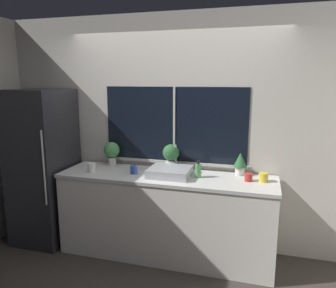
{
  "coord_description": "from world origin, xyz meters",
  "views": [
    {
      "loc": [
        0.98,
        -2.98,
        1.96
      ],
      "look_at": [
        0.02,
        0.31,
        1.28
      ],
      "focal_mm": 35.0,
      "sensor_mm": 36.0,
      "label": 1
    }
  ],
  "objects_px": {
    "mug_white": "(92,168)",
    "mug_yellow": "(263,177)",
    "sink": "(170,172)",
    "mug_blue": "(134,170)",
    "potted_plant_left": "(112,151)",
    "potted_plant_center": "(171,155)",
    "potted_plant_right": "(240,162)",
    "soap_bottle": "(198,170)",
    "refrigerator": "(44,166)",
    "mug_red": "(248,177)"
  },
  "relations": [
    {
      "from": "mug_white",
      "to": "mug_yellow",
      "type": "bearing_deg",
      "value": 4.91
    },
    {
      "from": "mug_white",
      "to": "sink",
      "type": "bearing_deg",
      "value": 6.44
    },
    {
      "from": "mug_white",
      "to": "mug_blue",
      "type": "height_order",
      "value": "mug_white"
    },
    {
      "from": "potted_plant_left",
      "to": "potted_plant_center",
      "type": "bearing_deg",
      "value": 0.0
    },
    {
      "from": "potted_plant_right",
      "to": "potted_plant_center",
      "type": "bearing_deg",
      "value": 180.0
    },
    {
      "from": "sink",
      "to": "soap_bottle",
      "type": "bearing_deg",
      "value": 4.42
    },
    {
      "from": "sink",
      "to": "mug_white",
      "type": "height_order",
      "value": "sink"
    },
    {
      "from": "refrigerator",
      "to": "mug_white",
      "type": "relative_size",
      "value": 18.45
    },
    {
      "from": "soap_bottle",
      "to": "mug_yellow",
      "type": "xyz_separation_m",
      "value": [
        0.67,
        0.04,
        -0.03
      ]
    },
    {
      "from": "potted_plant_center",
      "to": "mug_blue",
      "type": "relative_size",
      "value": 3.34
    },
    {
      "from": "sink",
      "to": "mug_blue",
      "type": "xyz_separation_m",
      "value": [
        -0.41,
        -0.04,
        -0.0
      ]
    },
    {
      "from": "soap_bottle",
      "to": "mug_red",
      "type": "bearing_deg",
      "value": 1.58
    },
    {
      "from": "mug_red",
      "to": "refrigerator",
      "type": "bearing_deg",
      "value": -178.54
    },
    {
      "from": "potted_plant_left",
      "to": "mug_blue",
      "type": "distance_m",
      "value": 0.5
    },
    {
      "from": "potted_plant_center",
      "to": "potted_plant_right",
      "type": "distance_m",
      "value": 0.78
    },
    {
      "from": "potted_plant_left",
      "to": "mug_yellow",
      "type": "xyz_separation_m",
      "value": [
        1.78,
        -0.18,
        -0.13
      ]
    },
    {
      "from": "potted_plant_center",
      "to": "soap_bottle",
      "type": "height_order",
      "value": "potted_plant_center"
    },
    {
      "from": "potted_plant_left",
      "to": "potted_plant_center",
      "type": "xyz_separation_m",
      "value": [
        0.75,
        0.0,
        0.0
      ]
    },
    {
      "from": "refrigerator",
      "to": "potted_plant_right",
      "type": "relative_size",
      "value": 7.39
    },
    {
      "from": "mug_white",
      "to": "refrigerator",
      "type": "bearing_deg",
      "value": 173.64
    },
    {
      "from": "potted_plant_center",
      "to": "mug_yellow",
      "type": "height_order",
      "value": "potted_plant_center"
    },
    {
      "from": "sink",
      "to": "potted_plant_right",
      "type": "bearing_deg",
      "value": 18.35
    },
    {
      "from": "mug_yellow",
      "to": "mug_red",
      "type": "xyz_separation_m",
      "value": [
        -0.15,
        -0.02,
        -0.01
      ]
    },
    {
      "from": "mug_red",
      "to": "mug_blue",
      "type": "bearing_deg",
      "value": -176.56
    },
    {
      "from": "potted_plant_center",
      "to": "mug_blue",
      "type": "distance_m",
      "value": 0.47
    },
    {
      "from": "potted_plant_center",
      "to": "mug_red",
      "type": "bearing_deg",
      "value": -12.89
    },
    {
      "from": "potted_plant_right",
      "to": "mug_red",
      "type": "distance_m",
      "value": 0.25
    },
    {
      "from": "potted_plant_center",
      "to": "mug_white",
      "type": "height_order",
      "value": "potted_plant_center"
    },
    {
      "from": "potted_plant_center",
      "to": "soap_bottle",
      "type": "bearing_deg",
      "value": -30.94
    },
    {
      "from": "mug_white",
      "to": "potted_plant_left",
      "type": "bearing_deg",
      "value": 75.14
    },
    {
      "from": "mug_red",
      "to": "sink",
      "type": "bearing_deg",
      "value": -177.37
    },
    {
      "from": "potted_plant_center",
      "to": "mug_white",
      "type": "distance_m",
      "value": 0.91
    },
    {
      "from": "sink",
      "to": "potted_plant_left",
      "type": "height_order",
      "value": "sink"
    },
    {
      "from": "mug_red",
      "to": "mug_white",
      "type": "height_order",
      "value": "mug_white"
    },
    {
      "from": "potted_plant_right",
      "to": "mug_blue",
      "type": "xyz_separation_m",
      "value": [
        -1.13,
        -0.28,
        -0.1
      ]
    },
    {
      "from": "potted_plant_center",
      "to": "soap_bottle",
      "type": "relative_size",
      "value": 1.6
    },
    {
      "from": "refrigerator",
      "to": "mug_yellow",
      "type": "xyz_separation_m",
      "value": [
        2.56,
        0.08,
        0.06
      ]
    },
    {
      "from": "sink",
      "to": "mug_white",
      "type": "relative_size",
      "value": 4.49
    },
    {
      "from": "potted_plant_center",
      "to": "refrigerator",
      "type": "bearing_deg",
      "value": -170.23
    },
    {
      "from": "potted_plant_left",
      "to": "soap_bottle",
      "type": "distance_m",
      "value": 1.13
    },
    {
      "from": "refrigerator",
      "to": "potted_plant_center",
      "type": "xyz_separation_m",
      "value": [
        1.53,
        0.26,
        0.18
      ]
    },
    {
      "from": "potted_plant_right",
      "to": "potted_plant_left",
      "type": "bearing_deg",
      "value": 180.0
    },
    {
      "from": "sink",
      "to": "potted_plant_left",
      "type": "xyz_separation_m",
      "value": [
        -0.81,
        0.24,
        0.13
      ]
    },
    {
      "from": "mug_blue",
      "to": "potted_plant_center",
      "type": "bearing_deg",
      "value": 38.23
    },
    {
      "from": "refrigerator",
      "to": "mug_blue",
      "type": "xyz_separation_m",
      "value": [
        1.18,
        -0.01,
        0.05
      ]
    },
    {
      "from": "mug_yellow",
      "to": "sink",
      "type": "bearing_deg",
      "value": -176.51
    },
    {
      "from": "refrigerator",
      "to": "sink",
      "type": "distance_m",
      "value": 1.59
    },
    {
      "from": "potted_plant_center",
      "to": "potted_plant_left",
      "type": "bearing_deg",
      "value": 180.0
    },
    {
      "from": "sink",
      "to": "soap_bottle",
      "type": "distance_m",
      "value": 0.31
    },
    {
      "from": "soap_bottle",
      "to": "mug_blue",
      "type": "relative_size",
      "value": 2.09
    }
  ]
}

